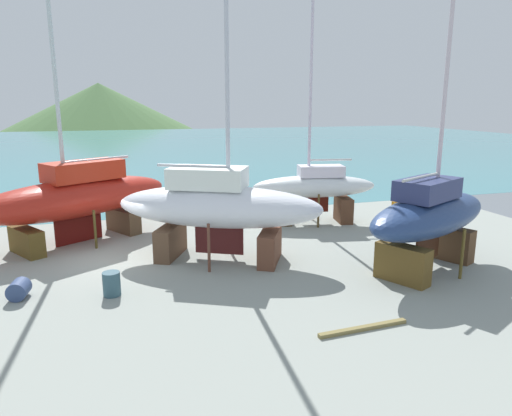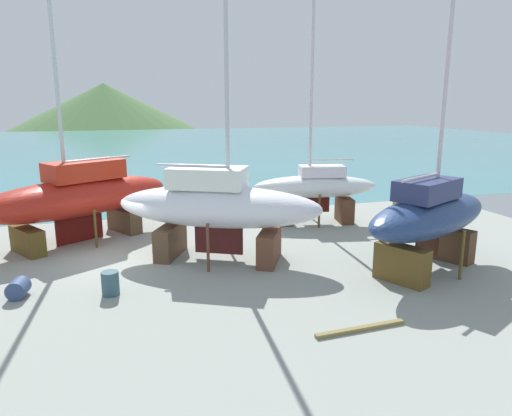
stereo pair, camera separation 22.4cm
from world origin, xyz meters
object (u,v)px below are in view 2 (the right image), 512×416
at_px(sailboat_mid_port, 217,206).
at_px(sailboat_large_starboard, 316,188).
at_px(sailboat_far_slipway, 429,217).
at_px(barrel_rust_near, 110,283).
at_px(worker, 397,213).
at_px(sailboat_small_center, 78,196).
at_px(barrel_tipped_center, 18,288).

bearing_deg(sailboat_mid_port, sailboat_large_starboard, 62.67).
distance_m(sailboat_far_slipway, sailboat_mid_port, 8.44).
distance_m(sailboat_far_slipway, barrel_rust_near, 12.13).
bearing_deg(sailboat_mid_port, barrel_rust_near, -120.96).
bearing_deg(worker, sailboat_small_center, 157.05).
distance_m(sailboat_mid_port, barrel_tipped_center, 7.91).
bearing_deg(sailboat_far_slipway, sailboat_large_starboard, 71.83).
bearing_deg(sailboat_large_starboard, barrel_tipped_center, 36.42).
bearing_deg(sailboat_large_starboard, sailboat_small_center, 11.73).
distance_m(sailboat_small_center, barrel_rust_near, 7.43).
relative_size(sailboat_far_slipway, barrel_tipped_center, 14.81).
bearing_deg(sailboat_small_center, barrel_rust_near, 69.47).
xyz_separation_m(sailboat_large_starboard, sailboat_small_center, (-12.18, -0.19, 0.25)).
relative_size(sailboat_far_slipway, barrel_rust_near, 13.39).
relative_size(sailboat_large_starboard, sailboat_small_center, 0.74).
xyz_separation_m(sailboat_large_starboard, barrel_tipped_center, (-13.78, -6.61, -1.63)).
height_order(sailboat_mid_port, barrel_tipped_center, sailboat_mid_port).
distance_m(sailboat_large_starboard, worker, 4.47).
height_order(sailboat_small_center, barrel_rust_near, sailboat_small_center).
xyz_separation_m(sailboat_far_slipway, worker, (2.45, 5.90, -1.34)).
bearing_deg(worker, sailboat_large_starboard, 132.16).
xyz_separation_m(barrel_rust_near, barrel_tipped_center, (-3.02, 0.65, -0.10)).
relative_size(sailboat_large_starboard, barrel_tipped_center, 16.14).
distance_m(sailboat_large_starboard, barrel_tipped_center, 15.37).
xyz_separation_m(sailboat_mid_port, worker, (10.05, 2.23, -1.45)).
height_order(sailboat_large_starboard, worker, sailboat_large_starboard).
relative_size(sailboat_mid_port, worker, 8.61).
relative_size(sailboat_far_slipway, sailboat_mid_port, 0.80).
xyz_separation_m(sailboat_large_starboard, sailboat_far_slipway, (1.20, -8.23, 0.23)).
xyz_separation_m(sailboat_mid_port, barrel_rust_near, (-4.36, -2.70, -1.87)).
xyz_separation_m(sailboat_far_slipway, barrel_tipped_center, (-14.98, 1.62, -1.86)).
xyz_separation_m(worker, barrel_tipped_center, (-17.43, -4.28, -0.52)).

